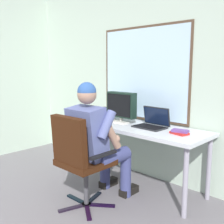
% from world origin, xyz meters
% --- Properties ---
extents(wall_rear, '(4.76, 0.08, 2.57)m').
position_xyz_m(wall_rear, '(-0.01, 2.53, 1.29)').
color(wall_rear, '#B3C8B4').
rests_on(wall_rear, ground).
extents(desk, '(1.74, 0.63, 0.74)m').
position_xyz_m(desk, '(-0.03, 2.16, 0.67)').
color(desk, '#9490A0').
rests_on(desk, ground).
extents(office_chair, '(0.58, 0.58, 0.96)m').
position_xyz_m(office_chair, '(-0.07, 1.32, 0.56)').
color(office_chair, black).
rests_on(office_chair, ground).
extents(person_seated, '(0.53, 0.73, 1.27)m').
position_xyz_m(person_seated, '(-0.07, 1.56, 0.67)').
color(person_seated, '#3A4073').
rests_on(person_seated, ground).
extents(crt_monitor, '(0.42, 0.23, 0.37)m').
position_xyz_m(crt_monitor, '(-0.29, 2.20, 0.94)').
color(crt_monitor, beige).
rests_on(crt_monitor, desk).
extents(laptop, '(0.36, 0.28, 0.23)m').
position_xyz_m(laptop, '(0.17, 2.22, 0.80)').
color(laptop, black).
rests_on(laptop, desk).
extents(wine_glass, '(0.07, 0.07, 0.14)m').
position_xyz_m(wine_glass, '(-0.65, 2.01, 0.83)').
color(wine_glass, silver).
rests_on(wine_glass, desk).
extents(desk_speaker, '(0.08, 0.09, 0.15)m').
position_xyz_m(desk_speaker, '(-0.64, 2.24, 0.81)').
color(desk_speaker, black).
rests_on(desk_speaker, desk).
extents(book_stack, '(0.20, 0.15, 0.05)m').
position_xyz_m(book_stack, '(0.57, 2.14, 0.76)').
color(book_stack, red).
rests_on(book_stack, desk).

